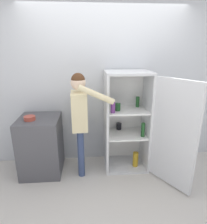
# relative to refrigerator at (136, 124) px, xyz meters

# --- Properties ---
(ground_plane) EXTENTS (12.00, 12.00, 0.00)m
(ground_plane) POSITION_rel_refrigerator_xyz_m (-0.45, -0.57, -0.77)
(ground_plane) COLOR beige
(wall_back) EXTENTS (7.00, 0.06, 2.55)m
(wall_back) POSITION_rel_refrigerator_xyz_m (-0.45, 0.41, 0.50)
(wall_back) COLOR silver
(wall_back) RESTS_ON ground_plane
(refrigerator) EXTENTS (1.06, 1.13, 1.56)m
(refrigerator) POSITION_rel_refrigerator_xyz_m (0.00, 0.00, 0.00)
(refrigerator) COLOR silver
(refrigerator) RESTS_ON ground_plane
(person) EXTENTS (0.60, 0.51, 1.56)m
(person) POSITION_rel_refrigerator_xyz_m (-0.85, -0.06, 0.22)
(person) COLOR #384770
(person) RESTS_ON ground_plane
(counter) EXTENTS (0.60, 0.64, 0.89)m
(counter) POSITION_rel_refrigerator_xyz_m (-1.46, 0.04, -0.33)
(counter) COLOR #4C4C51
(counter) RESTS_ON ground_plane
(bowl) EXTENTS (0.16, 0.16, 0.06)m
(bowl) POSITION_rel_refrigerator_xyz_m (-1.57, -0.03, 0.15)
(bowl) COLOR #B24738
(bowl) RESTS_ON counter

